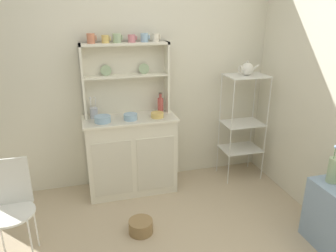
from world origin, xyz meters
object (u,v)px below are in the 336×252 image
Objects in this scene: porcelain_teapot at (247,69)px; cup_terracotta_0 at (91,38)px; jam_bottle at (160,105)px; bakers_rack at (243,116)px; wire_chair at (11,202)px; floor_basket at (141,226)px; bowl_mixing_large at (103,119)px; flower_vase at (334,169)px; utensil_jar at (94,113)px; hutch_shelf_unit at (125,73)px; hutch_cabinet at (131,153)px; side_shelf_blue at (335,219)px.

cup_terracotta_0 is at bearing 174.58° from porcelain_teapot.
cup_terracotta_0 is 0.98m from jam_bottle.
bakers_rack is 1.86m from cup_terracotta_0.
bakers_rack reaches higher than wire_chair.
bakers_rack is 1.70m from floor_basket.
bowl_mixing_large is 0.48× the size of flower_vase.
bakers_rack is at bearing -3.79° from utensil_jar.
bakers_rack is 1.59m from bowl_mixing_large.
bakers_rack is at bearing -7.23° from wire_chair.
flower_vase is at bearing -81.93° from porcelain_teapot.
flower_vase reaches higher than wire_chair.
hutch_shelf_unit is 2.65× the size of flower_vase.
bowl_mixing_large is at bearing -165.95° from jam_bottle.
hutch_shelf_unit is 4.08× the size of floor_basket.
hutch_shelf_unit is 1.06× the size of wire_chair.
cup_terracotta_0 is (-0.27, 0.90, 1.59)m from floor_basket.
flower_vase is (1.48, -1.27, 0.25)m from hutch_cabinet.
hutch_cabinet is 0.86m from hutch_shelf_unit.
hutch_cabinet is 5.91× the size of bowl_mixing_large.
hutch_cabinet is at bearing 139.33° from flower_vase.
wire_chair is 2.50× the size of flower_vase.
floor_basket is 1.35× the size of bowl_mixing_large.
hutch_shelf_unit is 1.42m from bakers_rack.
hutch_shelf_unit is at bearing 90.00° from hutch_cabinet.
cup_terracotta_0 is (0.74, 0.92, 1.13)m from wire_chair.
jam_bottle is (0.36, 0.09, 0.50)m from hutch_cabinet.
side_shelf_blue is at bearing -21.96° from floor_basket.
hutch_shelf_unit is 0.55m from bowl_mixing_large.
porcelain_teapot is at bearing -3.79° from utensil_jar.
hutch_shelf_unit is 2.15m from flower_vase.
side_shelf_blue is 2.43m from utensil_jar.
porcelain_teapot is at bearing -8.53° from hutch_shelf_unit.
floor_basket is 1.24m from utensil_jar.
utensil_jar reaches higher than jam_bottle.
bakers_rack is 1.45m from side_shelf_blue.
jam_bottle is at bearing 172.89° from porcelain_teapot.
hutch_cabinet is at bearing 14.60° from bowl_mixing_large.
side_shelf_blue is at bearing -43.24° from hutch_cabinet.
hutch_cabinet is 0.53m from bowl_mixing_large.
bakers_rack is 5.64× the size of jam_bottle.
side_shelf_blue is at bearing -82.64° from porcelain_teapot.
hutch_shelf_unit is at bearing 171.47° from porcelain_teapot.
hutch_shelf_unit is at bearing 167.75° from jam_bottle.
bowl_mixing_large is (-0.28, -0.07, 0.45)m from hutch_cabinet.
cup_terracotta_0 is (-1.80, 1.51, 1.37)m from side_shelf_blue.
floor_basket is 0.97× the size of utensil_jar.
flower_vase is at bearing -81.99° from bakers_rack.
flower_vase is at bearing -36.30° from utensil_jar.
jam_bottle is at bearing 127.23° from side_shelf_blue.
cup_terracotta_0 is at bearing 25.90° from wire_chair.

